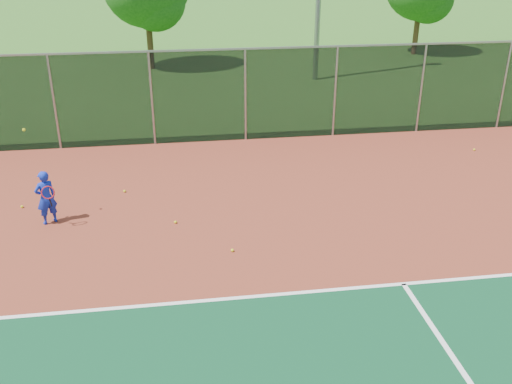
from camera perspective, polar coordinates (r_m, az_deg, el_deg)
court_apron at (r=10.46m, az=6.13°, el=-13.11°), size 30.00×20.00×0.02m
fence_back at (r=18.74m, az=-1.07°, el=9.75°), size 30.00×0.06×3.03m
tennis_player at (r=14.27m, az=-20.27°, el=-0.50°), size 0.59×0.68×2.35m
practice_ball_0 at (r=15.63m, az=-13.01°, el=0.09°), size 0.07×0.07×0.07m
practice_ball_2 at (r=12.49m, az=-2.38°, el=-5.85°), size 0.07×0.07×0.07m
practice_ball_3 at (r=15.55m, az=-22.36°, el=-1.36°), size 0.07×0.07×0.07m
practice_ball_6 at (r=13.77m, az=-8.06°, el=-3.00°), size 0.07×0.07×0.07m
practice_ball_7 at (r=19.44m, az=20.98°, el=3.98°), size 0.07×0.07×0.07m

